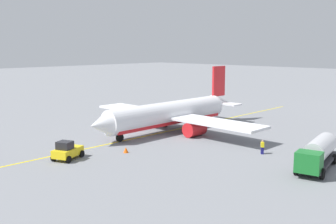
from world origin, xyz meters
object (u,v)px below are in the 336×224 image
at_px(fuel_tanker, 318,153).
at_px(refueling_worker, 262,147).
at_px(airplane, 170,114).
at_px(pushback_tug, 67,151).
at_px(safety_cone_nose, 126,150).

relative_size(fuel_tanker, refueling_worker, 6.01).
distance_m(airplane, fuel_tanker, 24.78).
height_order(fuel_tanker, pushback_tug, fuel_tanker).
height_order(pushback_tug, safety_cone_nose, pushback_tug).
height_order(refueling_worker, safety_cone_nose, refueling_worker).
bearing_deg(fuel_tanker, refueling_worker, -98.48).
height_order(pushback_tug, refueling_worker, pushback_tug).
xyz_separation_m(airplane, safety_cone_nose, (13.16, 4.93, -2.25)).
bearing_deg(fuel_tanker, pushback_tug, -53.48).
xyz_separation_m(airplane, refueling_worker, (2.12, 17.30, -1.78)).
relative_size(refueling_worker, safety_cone_nose, 2.45).
bearing_deg(fuel_tanker, airplane, -97.42).
bearing_deg(safety_cone_nose, refueling_worker, 131.74).
height_order(fuel_tanker, safety_cone_nose, fuel_tanker).
height_order(fuel_tanker, refueling_worker, fuel_tanker).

